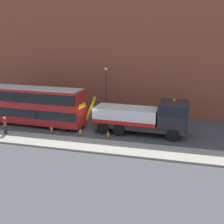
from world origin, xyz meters
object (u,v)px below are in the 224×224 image
at_px(pedestrian_onlooker, 5,126).
at_px(traffic_cone_near_bus, 51,129).
at_px(traffic_cone_midway, 80,131).
at_px(recovery_tow_truck, 144,117).
at_px(traffic_cone_near_truck, 108,134).
at_px(street_lamp, 106,88).
at_px(double_decker_bus, 34,105).

xyz_separation_m(pedestrian_onlooker, traffic_cone_near_bus, (3.74, 2.02, -0.64)).
height_order(pedestrian_onlooker, traffic_cone_near_bus, pedestrian_onlooker).
distance_m(pedestrian_onlooker, traffic_cone_midway, 7.11).
xyz_separation_m(recovery_tow_truck, traffic_cone_near_truck, (-3.08, -1.80, -1.42)).
distance_m(recovery_tow_truck, street_lamp, 7.47).
relative_size(recovery_tow_truck, pedestrian_onlooker, 5.97).
distance_m(traffic_cone_near_bus, traffic_cone_midway, 3.05).
bearing_deg(traffic_cone_midway, recovery_tow_truck, 16.61).
bearing_deg(pedestrian_onlooker, traffic_cone_midway, -11.65).
relative_size(double_decker_bus, traffic_cone_near_truck, 15.47).
bearing_deg(pedestrian_onlooker, double_decker_bus, 47.58).
xyz_separation_m(recovery_tow_truck, double_decker_bus, (-11.70, 0.02, 0.47)).
distance_m(pedestrian_onlooker, street_lamp, 11.79).
bearing_deg(pedestrian_onlooker, traffic_cone_near_bus, 0.02).
height_order(recovery_tow_truck, traffic_cone_midway, recovery_tow_truck).
distance_m(traffic_cone_near_bus, street_lamp, 8.34).
distance_m(recovery_tow_truck, traffic_cone_midway, 6.28).
bearing_deg(traffic_cone_midway, pedestrian_onlooker, -163.31).
bearing_deg(traffic_cone_near_bus, double_decker_bus, 147.29).
distance_m(recovery_tow_truck, traffic_cone_near_truck, 3.84).
xyz_separation_m(pedestrian_onlooker, traffic_cone_near_truck, (9.58, 1.98, -0.64)).
height_order(double_decker_bus, street_lamp, street_lamp).
height_order(traffic_cone_near_truck, street_lamp, street_lamp).
xyz_separation_m(traffic_cone_near_bus, traffic_cone_midway, (3.05, 0.02, 0.00)).
distance_m(traffic_cone_midway, street_lamp, 7.50).
bearing_deg(traffic_cone_near_bus, traffic_cone_midway, 0.29).
bearing_deg(recovery_tow_truck, street_lamp, 139.07).
bearing_deg(street_lamp, pedestrian_onlooker, -130.03).
height_order(double_decker_bus, traffic_cone_near_bus, double_decker_bus).
bearing_deg(street_lamp, recovery_tow_truck, -43.90).
bearing_deg(traffic_cone_midway, double_decker_bus, 163.08).
height_order(recovery_tow_truck, traffic_cone_near_bus, recovery_tow_truck).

